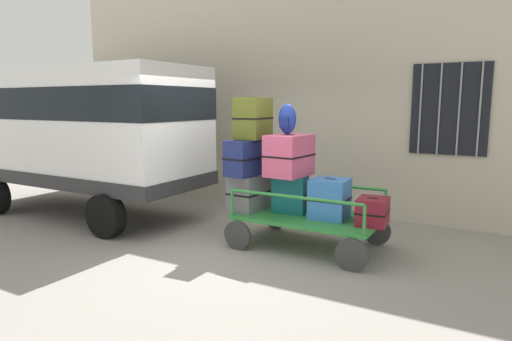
% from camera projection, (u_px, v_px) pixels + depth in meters
% --- Properties ---
extents(ground_plane, '(40.00, 40.00, 0.00)m').
position_uv_depth(ground_plane, '(241.00, 246.00, 6.53)').
color(ground_plane, gray).
extents(building_wall, '(12.00, 0.38, 5.00)m').
position_uv_depth(building_wall, '(315.00, 82.00, 8.50)').
color(building_wall, '#BCB29E').
rests_on(building_wall, ground).
extents(van, '(4.76, 1.96, 2.71)m').
position_uv_depth(van, '(84.00, 126.00, 8.23)').
color(van, white).
rests_on(van, ground).
extents(luggage_cart, '(2.12, 1.27, 0.48)m').
position_uv_depth(luggage_cart, '(308.00, 221.00, 6.45)').
color(luggage_cart, '#2D8438').
rests_on(luggage_cart, ground).
extents(cart_railing, '(2.00, 1.13, 0.40)m').
position_uv_depth(cart_railing, '(309.00, 194.00, 6.39)').
color(cart_railing, '#2D8438').
rests_on(cart_railing, luggage_cart).
extents(suitcase_left_bottom, '(0.51, 0.90, 0.55)m').
position_uv_depth(suitcase_left_bottom, '(254.00, 191.00, 6.86)').
color(suitcase_left_bottom, slate).
rests_on(suitcase_left_bottom, luggage_cart).
extents(suitcase_left_middle, '(0.48, 1.04, 0.54)m').
position_uv_depth(suitcase_left_middle, '(253.00, 156.00, 6.76)').
color(suitcase_left_middle, navy).
rests_on(suitcase_left_middle, suitcase_left_bottom).
extents(suitcase_left_top, '(0.45, 0.70, 0.63)m').
position_uv_depth(suitcase_left_top, '(253.00, 118.00, 6.69)').
color(suitcase_left_top, '#4C5119').
rests_on(suitcase_left_top, suitcase_left_middle).
extents(suitcase_midleft_bottom, '(0.52, 0.31, 0.57)m').
position_uv_depth(suitcase_midleft_bottom, '(290.00, 194.00, 6.57)').
color(suitcase_midleft_bottom, '#0F5960').
rests_on(suitcase_midleft_bottom, luggage_cart).
extents(suitcase_midleft_middle, '(0.56, 0.74, 0.61)m').
position_uv_depth(suitcase_midleft_middle, '(289.00, 155.00, 6.44)').
color(suitcase_midleft_middle, '#CC4C72').
rests_on(suitcase_midleft_middle, suitcase_midleft_bottom).
extents(suitcase_center_bottom, '(0.53, 0.51, 0.57)m').
position_uv_depth(suitcase_center_bottom, '(330.00, 199.00, 6.26)').
color(suitcase_center_bottom, '#3372C6').
rests_on(suitcase_center_bottom, luggage_cart).
extents(suitcase_midright_bottom, '(0.44, 0.52, 0.37)m').
position_uv_depth(suitcase_midright_bottom, '(373.00, 211.00, 5.94)').
color(suitcase_midright_bottom, maroon).
rests_on(suitcase_midright_bottom, luggage_cart).
extents(backpack, '(0.27, 0.22, 0.44)m').
position_uv_depth(backpack, '(287.00, 119.00, 6.39)').
color(backpack, navy).
rests_on(backpack, suitcase_midleft_middle).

